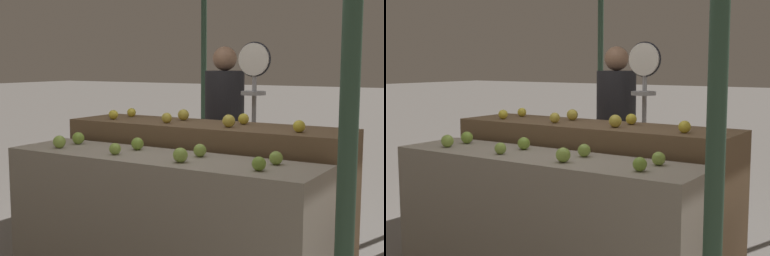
{
  "view_description": "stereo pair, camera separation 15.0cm",
  "coord_description": "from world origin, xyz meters",
  "views": [
    {
      "loc": [
        1.92,
        -2.73,
        1.48
      ],
      "look_at": [
        0.08,
        0.3,
        1.04
      ],
      "focal_mm": 50.0,
      "sensor_mm": 36.0,
      "label": 1
    },
    {
      "loc": [
        2.04,
        -2.65,
        1.48
      ],
      "look_at": [
        0.08,
        0.3,
        1.04
      ],
      "focal_mm": 50.0,
      "sensor_mm": 36.0,
      "label": 2
    }
  ],
  "objects": [
    {
      "name": "apple_front_4",
      "position": [
        -0.76,
        0.1,
        0.94
      ],
      "size": [
        0.09,
        0.09,
        0.09
      ],
      "primitive_type": "sphere",
      "color": "#84AD3D",
      "rests_on": "display_counter_front"
    },
    {
      "name": "apple_front_2",
      "position": [
        0.25,
        -0.12,
        0.94
      ],
      "size": [
        0.09,
        0.09,
        0.09
      ],
      "primitive_type": "sphere",
      "color": "#8EB247",
      "rests_on": "display_counter_front"
    },
    {
      "name": "display_counter_back",
      "position": [
        0.0,
        0.6,
        0.52
      ],
      "size": [
        2.13,
        0.55,
        1.04
      ],
      "primitive_type": "cube",
      "color": "brown",
      "rests_on": "ground_plane"
    },
    {
      "name": "apple_back_4",
      "position": [
        -0.75,
        0.71,
        1.07
      ],
      "size": [
        0.07,
        0.07,
        0.07
      ],
      "primitive_type": "sphere",
      "color": "gold",
      "rests_on": "display_counter_back"
    },
    {
      "name": "apple_front_0",
      "position": [
        -0.75,
        -0.1,
        0.94
      ],
      "size": [
        0.09,
        0.09,
        0.09
      ],
      "primitive_type": "sphere",
      "color": "#8EB247",
      "rests_on": "display_counter_front"
    },
    {
      "name": "apple_back_6",
      "position": [
        0.26,
        0.71,
        1.08
      ],
      "size": [
        0.08,
        0.08,
        0.08
      ],
      "primitive_type": "sphere",
      "color": "gold",
      "rests_on": "display_counter_back"
    },
    {
      "name": "apple_back_2",
      "position": [
        0.25,
        0.5,
        1.08
      ],
      "size": [
        0.09,
        0.09,
        0.09
      ],
      "primitive_type": "sphere",
      "color": "gold",
      "rests_on": "display_counter_back"
    },
    {
      "name": "apple_front_7",
      "position": [
        0.76,
        0.11,
        0.93
      ],
      "size": [
        0.08,
        0.08,
        0.08
      ],
      "primitive_type": "sphere",
      "color": "#8EB247",
      "rests_on": "display_counter_front"
    },
    {
      "name": "apple_back_5",
      "position": [
        -0.25,
        0.71,
        1.08
      ],
      "size": [
        0.09,
        0.09,
        0.09
      ],
      "primitive_type": "sphere",
      "color": "gold",
      "rests_on": "display_counter_back"
    },
    {
      "name": "apple_front_3",
      "position": [
        0.75,
        -0.1,
        0.93
      ],
      "size": [
        0.08,
        0.08,
        0.08
      ],
      "primitive_type": "sphere",
      "color": "#7AA338",
      "rests_on": "display_counter_front"
    },
    {
      "name": "apple_front_6",
      "position": [
        0.25,
        0.11,
        0.93
      ],
      "size": [
        0.08,
        0.08,
        0.08
      ],
      "primitive_type": "sphere",
      "color": "#8EB247",
      "rests_on": "display_counter_front"
    },
    {
      "name": "apple_back_0",
      "position": [
        -0.75,
        0.49,
        1.07
      ],
      "size": [
        0.07,
        0.07,
        0.07
      ],
      "primitive_type": "sphere",
      "color": "gold",
      "rests_on": "display_counter_back"
    },
    {
      "name": "apple_back_1",
      "position": [
        -0.26,
        0.49,
        1.08
      ],
      "size": [
        0.08,
        0.08,
        0.08
      ],
      "primitive_type": "sphere",
      "color": "gold",
      "rests_on": "display_counter_back"
    },
    {
      "name": "apple_back_3",
      "position": [
        0.75,
        0.49,
        1.08
      ],
      "size": [
        0.08,
        0.08,
        0.08
      ],
      "primitive_type": "sphere",
      "color": "gold",
      "rests_on": "display_counter_back"
    },
    {
      "name": "apple_front_5",
      "position": [
        -0.24,
        0.12,
        0.93
      ],
      "size": [
        0.08,
        0.08,
        0.08
      ],
      "primitive_type": "sphere",
      "color": "#84AD3D",
      "rests_on": "display_counter_front"
    },
    {
      "name": "display_counter_front",
      "position": [
        0.0,
        0.0,
        0.45
      ],
      "size": [
        2.13,
        0.55,
        0.89
      ],
      "primitive_type": "cube",
      "color": "gray",
      "rests_on": "ground_plane"
    },
    {
      "name": "produce_scale",
      "position": [
        0.11,
        1.2,
        1.19
      ],
      "size": [
        0.28,
        0.2,
        1.64
      ],
      "color": "#99999E",
      "rests_on": "ground_plane"
    },
    {
      "name": "person_vendor_at_scale",
      "position": [
        -0.29,
        1.46,
        0.93
      ],
      "size": [
        0.45,
        0.45,
        1.62
      ],
      "rotation": [
        0.0,
        0.0,
        2.78
      ],
      "color": "#2D2D38",
      "rests_on": "ground_plane"
    },
    {
      "name": "apple_front_1",
      "position": [
        -0.25,
        -0.11,
        0.93
      ],
      "size": [
        0.08,
        0.08,
        0.08
      ],
      "primitive_type": "sphere",
      "color": "#8EB247",
      "rests_on": "display_counter_front"
    }
  ]
}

